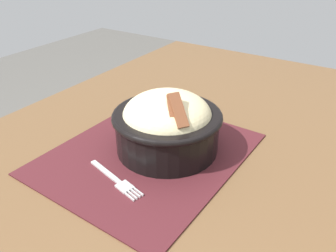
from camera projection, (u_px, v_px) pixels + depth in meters
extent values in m
cube|color=brown|center=(158.00, 166.00, 0.65)|extent=(1.39, 0.78, 0.04)
cylinder|color=brown|center=(180.00, 138.00, 1.46)|extent=(0.04, 0.04, 0.71)
cube|color=#47191E|center=(147.00, 154.00, 0.65)|extent=(0.39, 0.33, 0.00)
cylinder|color=black|center=(168.00, 131.00, 0.64)|extent=(0.19, 0.19, 0.08)
torus|color=black|center=(168.00, 116.00, 0.63)|extent=(0.21, 0.21, 0.01)
ellipsoid|color=beige|center=(168.00, 115.00, 0.63)|extent=(0.21, 0.21, 0.09)
sphere|color=#367D24|center=(156.00, 106.00, 0.61)|extent=(0.03, 0.03, 0.03)
sphere|color=#367D24|center=(168.00, 101.00, 0.63)|extent=(0.03, 0.03, 0.03)
sphere|color=#367D24|center=(170.00, 108.00, 0.60)|extent=(0.03, 0.03, 0.03)
cylinder|color=orange|center=(177.00, 106.00, 0.62)|extent=(0.03, 0.02, 0.01)
cube|color=brown|center=(173.00, 111.00, 0.57)|extent=(0.05, 0.05, 0.04)
cube|color=brown|center=(179.00, 110.00, 0.57)|extent=(0.05, 0.05, 0.05)
cube|color=#BABABA|center=(104.00, 170.00, 0.60)|extent=(0.03, 0.07, 0.00)
cube|color=#BABABA|center=(118.00, 181.00, 0.57)|extent=(0.01, 0.01, 0.00)
cube|color=#BABABA|center=(125.00, 187.00, 0.56)|extent=(0.03, 0.03, 0.00)
cube|color=#BABABA|center=(129.00, 197.00, 0.54)|extent=(0.01, 0.02, 0.00)
cube|color=#BABABA|center=(132.00, 195.00, 0.54)|extent=(0.01, 0.02, 0.00)
cube|color=#BABABA|center=(136.00, 193.00, 0.55)|extent=(0.01, 0.02, 0.00)
cube|color=#BABABA|center=(138.00, 192.00, 0.55)|extent=(0.01, 0.02, 0.00)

